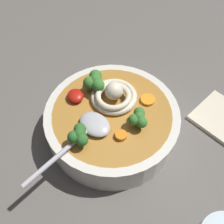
% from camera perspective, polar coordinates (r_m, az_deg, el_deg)
% --- Properties ---
extents(table_slab, '(1.31, 1.31, 0.03)m').
position_cam_1_polar(table_slab, '(0.55, 2.78, -2.51)').
color(table_slab, '#5B5651').
rests_on(table_slab, ground).
extents(soup_bowl, '(0.25, 0.25, 0.06)m').
position_cam_1_polar(soup_bowl, '(0.49, 0.00, -2.13)').
color(soup_bowl, silver).
rests_on(soup_bowl, table_slab).
extents(noodle_pile, '(0.10, 0.09, 0.04)m').
position_cam_1_polar(noodle_pile, '(0.48, 0.39, 3.76)').
color(noodle_pile, beige).
rests_on(noodle_pile, soup_bowl).
extents(soup_spoon, '(0.10, 0.17, 0.02)m').
position_cam_1_polar(soup_spoon, '(0.44, -5.13, -3.81)').
color(soup_spoon, '#B7B7BC').
rests_on(soup_spoon, soup_bowl).
extents(chili_sauce_dollop, '(0.03, 0.03, 0.02)m').
position_cam_1_polar(chili_sauce_dollop, '(0.49, -8.11, 3.59)').
color(chili_sauce_dollop, '#B2190F').
rests_on(chili_sauce_dollop, soup_bowl).
extents(broccoli_floret_beside_noodles, '(0.04, 0.03, 0.03)m').
position_cam_1_polar(broccoli_floret_beside_noodles, '(0.44, 5.84, -1.37)').
color(broccoli_floret_beside_noodles, '#7A9E60').
rests_on(broccoli_floret_beside_noodles, soup_bowl).
extents(broccoli_floret_far, '(0.04, 0.03, 0.03)m').
position_cam_1_polar(broccoli_floret_far, '(0.42, -7.36, -5.11)').
color(broccoli_floret_far, '#7A9E60').
rests_on(broccoli_floret_far, soup_bowl).
extents(broccoli_floret_rear, '(0.05, 0.04, 0.04)m').
position_cam_1_polar(broccoli_floret_rear, '(0.48, -3.86, 6.83)').
color(broccoli_floret_rear, '#7A9E60').
rests_on(broccoli_floret_rear, soup_bowl).
extents(carrot_slice_right, '(0.02, 0.02, 0.01)m').
position_cam_1_polar(carrot_slice_right, '(0.43, 2.00, -5.20)').
color(carrot_slice_right, orange).
rests_on(carrot_slice_right, soup_bowl).
extents(carrot_slice_center, '(0.03, 0.03, 0.01)m').
position_cam_1_polar(carrot_slice_center, '(0.49, 7.95, 2.70)').
color(carrot_slice_center, orange).
rests_on(carrot_slice_center, soup_bowl).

